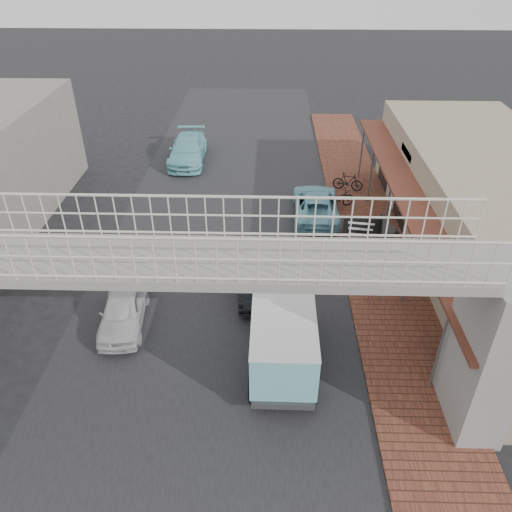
# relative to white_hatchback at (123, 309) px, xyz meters

# --- Properties ---
(ground) EXTENTS (120.00, 120.00, 0.00)m
(ground) POSITION_rel_white_hatchback_xyz_m (3.02, 0.33, -0.61)
(ground) COLOR black
(ground) RESTS_ON ground
(road_strip) EXTENTS (10.00, 60.00, 0.01)m
(road_strip) POSITION_rel_white_hatchback_xyz_m (3.02, 0.33, -0.60)
(road_strip) COLOR black
(road_strip) RESTS_ON ground
(sidewalk) EXTENTS (3.00, 40.00, 0.10)m
(sidewalk) POSITION_rel_white_hatchback_xyz_m (9.52, 3.33, -0.56)
(sidewalk) COLOR brown
(sidewalk) RESTS_ON ground
(shophouse_row) EXTENTS (7.20, 18.00, 4.00)m
(shophouse_row) POSITION_rel_white_hatchback_xyz_m (13.99, 4.33, 1.40)
(shophouse_row) COLOR gray
(shophouse_row) RESTS_ON ground
(footbridge) EXTENTS (16.40, 2.40, 6.34)m
(footbridge) POSITION_rel_white_hatchback_xyz_m (3.02, -3.67, 2.57)
(footbridge) COLOR gray
(footbridge) RESTS_ON ground
(white_hatchback) EXTENTS (1.75, 3.69, 1.22)m
(white_hatchback) POSITION_rel_white_hatchback_xyz_m (0.00, 0.00, 0.00)
(white_hatchback) COLOR silver
(white_hatchback) RESTS_ON ground
(dark_sedan) EXTENTS (1.97, 4.60, 1.47)m
(dark_sedan) POSITION_rel_white_hatchback_xyz_m (4.55, 2.41, 0.13)
(dark_sedan) COLOR black
(dark_sedan) RESTS_ON ground
(angkot_curb) EXTENTS (2.20, 4.59, 1.26)m
(angkot_curb) POSITION_rel_white_hatchback_xyz_m (7.22, 7.92, 0.02)
(angkot_curb) COLOR #76BCCE
(angkot_curb) RESTS_ON ground
(angkot_far) EXTENTS (2.12, 4.94, 1.42)m
(angkot_far) POSITION_rel_white_hatchback_xyz_m (0.18, 14.48, 0.10)
(angkot_far) COLOR #78C9D1
(angkot_far) RESTS_ON ground
(angkot_van) EXTENTS (2.02, 4.34, 2.12)m
(angkot_van) POSITION_rel_white_hatchback_xyz_m (5.47, -1.83, 0.74)
(angkot_van) COLOR black
(angkot_van) RESTS_ON ground
(motorcycle_near) EXTENTS (1.88, 1.28, 0.94)m
(motorcycle_near) POSITION_rel_white_hatchback_xyz_m (8.32, 8.65, -0.04)
(motorcycle_near) COLOR black
(motorcycle_near) RESTS_ON sidewalk
(motorcycle_far) EXTENTS (1.64, 0.87, 0.95)m
(motorcycle_far) POSITION_rel_white_hatchback_xyz_m (9.08, 10.63, -0.03)
(motorcycle_far) COLOR black
(motorcycle_far) RESTS_ON sidewalk
(street_clock) EXTENTS (0.65, 0.58, 2.53)m
(street_clock) POSITION_rel_white_hatchback_xyz_m (8.83, 1.51, 1.59)
(street_clock) COLOR #59595B
(street_clock) RESTS_ON sidewalk
(arrow_sign) EXTENTS (2.02, 1.30, 3.39)m
(arrow_sign) POSITION_rel_white_hatchback_xyz_m (9.04, 1.62, 2.23)
(arrow_sign) COLOR #59595B
(arrow_sign) RESTS_ON sidewalk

